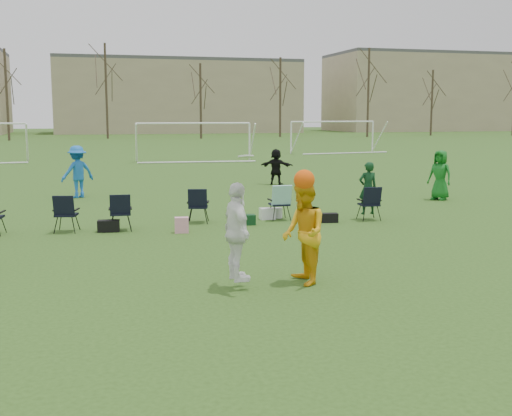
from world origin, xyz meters
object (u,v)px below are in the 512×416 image
object	(u,v)px
goal_right	(333,128)
fielder_blue	(77,172)
goal_mid	(194,131)
fielder_green_far	(440,175)
center_contest	(279,231)
fielder_black	(276,167)

from	to	relation	value
goal_right	fielder_blue	bearing A→B (deg)	-137.45
goal_mid	goal_right	distance (m)	13.42
fielder_green_far	center_contest	xyz separation A→B (m)	(-8.81, -9.46, 0.10)
center_contest	fielder_blue	bearing A→B (deg)	104.66
fielder_black	goal_right	world-z (taller)	goal_right
goal_mid	fielder_black	bearing A→B (deg)	-81.98
fielder_blue	goal_mid	distance (m)	18.68
fielder_black	goal_mid	bearing A→B (deg)	-54.34
fielder_green_far	fielder_black	world-z (taller)	fielder_green_far
goal_mid	goal_right	xyz separation A→B (m)	(12.00, 6.00, 0.00)
fielder_green_far	goal_right	xyz separation A→B (m)	(6.82, 27.12, 1.05)
fielder_blue	goal_right	size ratio (longest dim) A/B	0.26
fielder_black	goal_right	size ratio (longest dim) A/B	0.21
fielder_blue	center_contest	distance (m)	13.80
fielder_blue	goal_right	world-z (taller)	goal_right
center_contest	goal_mid	xyz separation A→B (m)	(3.63, 30.59, 0.95)
fielder_blue	fielder_green_far	world-z (taller)	fielder_blue
fielder_green_far	center_contest	world-z (taller)	center_contest
fielder_black	center_contest	xyz separation A→B (m)	(-4.68, -15.68, 0.21)
goal_right	goal_mid	bearing A→B (deg)	-161.43
fielder_black	center_contest	world-z (taller)	center_contest
fielder_blue	fielder_green_far	size ratio (longest dim) A/B	1.07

